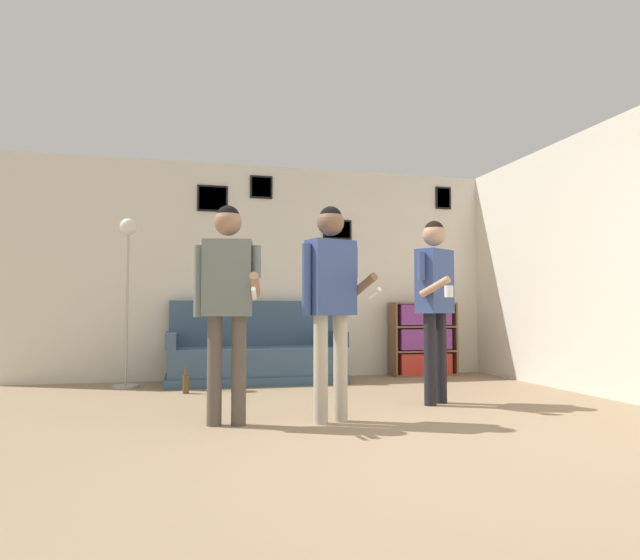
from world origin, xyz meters
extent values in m
plane|color=#937A5B|center=(0.00, 0.00, 0.00)|extent=(20.00, 20.00, 0.00)
cube|color=silver|center=(0.00, 4.22, 1.35)|extent=(7.29, 0.06, 2.70)
cube|color=black|center=(-0.58, 4.18, 2.42)|extent=(0.29, 0.02, 0.29)
cube|color=gray|center=(-0.58, 4.17, 2.42)|extent=(0.24, 0.01, 0.25)
cube|color=black|center=(1.94, 4.18, 2.40)|extent=(0.22, 0.02, 0.31)
cube|color=beige|center=(1.94, 4.17, 2.40)|extent=(0.18, 0.01, 0.26)
cube|color=black|center=(-1.19, 4.18, 2.25)|extent=(0.37, 0.02, 0.33)
cube|color=gray|center=(-1.19, 4.17, 2.25)|extent=(0.33, 0.01, 0.28)
cube|color=black|center=(0.43, 4.18, 1.91)|extent=(0.38, 0.02, 0.26)
cube|color=#B2B2BC|center=(0.43, 4.17, 1.91)|extent=(0.34, 0.01, 0.21)
cube|color=silver|center=(2.47, 2.10, 1.35)|extent=(0.06, 6.59, 2.70)
cube|color=#3D5670|center=(-0.69, 3.75, 0.05)|extent=(2.07, 0.80, 0.10)
cube|color=#3D5670|center=(-0.69, 3.75, 0.26)|extent=(2.01, 0.74, 0.32)
cube|color=#3D5670|center=(-0.69, 4.08, 0.69)|extent=(2.01, 0.14, 0.55)
cube|color=#3D5670|center=(-1.66, 3.75, 0.51)|extent=(0.12, 0.74, 0.18)
cube|color=#3D5670|center=(0.29, 3.75, 0.51)|extent=(0.12, 0.74, 0.18)
cube|color=brown|center=(1.12, 4.00, 0.48)|extent=(0.02, 0.30, 0.96)
cube|color=brown|center=(1.96, 4.00, 0.48)|extent=(0.02, 0.30, 0.96)
cube|color=brown|center=(1.54, 4.15, 0.48)|extent=(0.87, 0.01, 0.96)
cube|color=brown|center=(1.54, 4.00, 0.01)|extent=(0.82, 0.30, 0.02)
cube|color=brown|center=(1.54, 4.00, 0.94)|extent=(0.82, 0.30, 0.02)
cube|color=brown|center=(1.54, 4.00, 0.32)|extent=(0.82, 0.30, 0.02)
cube|color=brown|center=(1.54, 4.00, 0.64)|extent=(0.82, 0.30, 0.02)
cube|color=red|center=(1.54, 3.99, 0.16)|extent=(0.71, 0.26, 0.26)
cube|color=#7F3889|center=(1.54, 3.99, 0.48)|extent=(0.71, 0.26, 0.26)
cube|color=#7F3889|center=(1.54, 3.99, 0.79)|extent=(0.71, 0.26, 0.26)
cylinder|color=#ADA89E|center=(-2.14, 3.67, 0.01)|extent=(0.28, 0.28, 0.03)
cylinder|color=#ADA89E|center=(-2.14, 3.67, 0.87)|extent=(0.03, 0.03, 1.67)
sphere|color=white|center=(-2.14, 3.67, 1.79)|extent=(0.19, 0.19, 0.19)
cylinder|color=brown|center=(-1.31, 1.35, 0.40)|extent=(0.11, 0.11, 0.81)
cylinder|color=brown|center=(-1.13, 1.32, 0.40)|extent=(0.11, 0.11, 0.81)
cube|color=slate|center=(-1.22, 1.33, 1.09)|extent=(0.39, 0.26, 0.57)
sphere|color=#997051|center=(-1.22, 1.33, 1.52)|extent=(0.21, 0.21, 0.21)
sphere|color=black|center=(-1.22, 1.33, 1.56)|extent=(0.18, 0.18, 0.18)
cylinder|color=slate|center=(-1.01, 1.29, 1.22)|extent=(0.07, 0.07, 0.24)
cylinder|color=#997051|center=(-1.03, 1.16, 1.04)|extent=(0.12, 0.30, 0.18)
cylinder|color=white|center=(-1.06, 1.03, 0.97)|extent=(0.06, 0.15, 0.09)
cylinder|color=slate|center=(-1.43, 1.37, 1.07)|extent=(0.07, 0.07, 0.54)
cylinder|color=#B7AD99|center=(-0.52, 1.23, 0.41)|extent=(0.11, 0.11, 0.82)
cylinder|color=#B7AD99|center=(-0.35, 1.28, 0.41)|extent=(0.11, 0.11, 0.82)
cube|color=#384C84|center=(-0.44, 1.26, 1.10)|extent=(0.40, 0.30, 0.58)
sphere|color=brown|center=(-0.44, 1.26, 1.53)|extent=(0.21, 0.21, 0.21)
sphere|color=black|center=(-0.44, 1.26, 1.57)|extent=(0.18, 0.18, 0.18)
cylinder|color=#384C84|center=(-0.23, 1.32, 1.23)|extent=(0.07, 0.07, 0.24)
cylinder|color=brown|center=(-0.19, 1.19, 1.04)|extent=(0.15, 0.30, 0.18)
cylinder|color=white|center=(-0.15, 1.07, 0.98)|extent=(0.08, 0.14, 0.09)
cylinder|color=#384C84|center=(-0.64, 1.19, 1.08)|extent=(0.07, 0.07, 0.54)
cylinder|color=black|center=(0.63, 1.80, 0.41)|extent=(0.11, 0.11, 0.83)
cylinder|color=black|center=(0.78, 1.89, 0.41)|extent=(0.11, 0.11, 0.83)
cube|color=#384C84|center=(0.71, 1.84, 1.12)|extent=(0.41, 0.36, 0.58)
sphere|color=tan|center=(0.71, 1.84, 1.55)|extent=(0.21, 0.21, 0.21)
sphere|color=black|center=(0.71, 1.84, 1.59)|extent=(0.18, 0.18, 0.18)
cylinder|color=#384C84|center=(0.89, 1.96, 1.09)|extent=(0.07, 0.07, 0.55)
cylinder|color=#384C84|center=(0.53, 1.73, 1.25)|extent=(0.07, 0.07, 0.25)
cylinder|color=tan|center=(0.60, 1.61, 1.06)|extent=(0.22, 0.29, 0.18)
cylinder|color=white|center=(0.68, 1.50, 1.01)|extent=(0.08, 0.08, 0.10)
cylinder|color=brown|center=(-1.50, 3.07, 0.09)|extent=(0.07, 0.07, 0.18)
cylinder|color=brown|center=(-1.50, 3.07, 0.22)|extent=(0.03, 0.03, 0.08)
camera|label=1|loc=(-1.55, -2.98, 0.85)|focal=32.00mm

